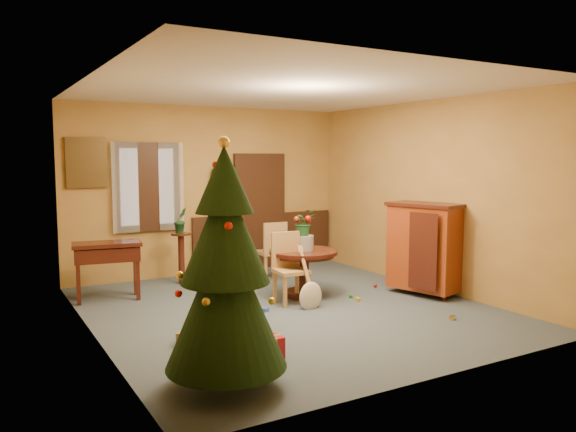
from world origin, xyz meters
TOP-DOWN VIEW (x-y plane):
  - room_envelope at (0.21, 2.70)m, footprint 5.50×5.50m
  - dining_table at (0.53, 0.47)m, footprint 1.00×1.00m
  - urn at (0.53, 0.47)m, footprint 0.30×0.30m
  - centerpiece_plant at (0.53, 0.47)m, footprint 0.34×0.30m
  - chair_near at (0.18, 0.29)m, footprint 0.46×0.46m
  - chair_far at (0.67, 1.68)m, footprint 0.44×0.44m
  - guitar at (0.27, -0.14)m, footprint 0.47×0.60m
  - plant_stand at (-0.74, 2.15)m, footprint 0.32×0.32m
  - stand_plant at (-0.74, 2.15)m, footprint 0.28×0.26m
  - christmas_tree at (-1.77, -1.99)m, footprint 1.07×1.07m
  - writing_desk at (-2.00, 1.70)m, footprint 1.00×0.60m
  - sideboard at (2.15, -0.30)m, footprint 0.82×1.17m
  - gift_a at (-1.36, -0.92)m, footprint 0.36×0.33m
  - gift_b at (-1.07, -1.52)m, footprint 0.22×0.22m
  - gift_c at (-1.65, -0.67)m, footprint 0.31×0.32m
  - gift_d at (-0.90, -0.74)m, footprint 0.36×0.19m
  - toy_a at (-0.33, 0.02)m, footprint 0.09×0.07m
  - toy_b at (1.08, 0.06)m, footprint 0.06×0.06m
  - toy_c at (1.06, -0.14)m, footprint 0.06×0.09m
  - toy_d at (1.81, 0.40)m, footprint 0.06×0.06m
  - toy_e at (1.54, -1.47)m, footprint 0.09×0.09m

SIDE VIEW (x-z plane):
  - toy_a at x=-0.33m, z-range 0.00..0.05m
  - toy_c at x=1.06m, z-range 0.00..0.05m
  - toy_e at x=1.54m, z-range 0.00..0.05m
  - toy_b at x=1.08m, z-range 0.00..0.06m
  - toy_d at x=1.81m, z-range 0.00..0.06m
  - gift_d at x=-0.90m, z-range 0.00..0.12m
  - gift_c at x=-1.65m, z-range 0.00..0.14m
  - gift_a at x=-1.36m, z-range 0.00..0.16m
  - gift_b at x=-1.07m, z-range 0.00..0.22m
  - guitar at x=0.27m, z-range 0.01..0.81m
  - dining_table at x=0.53m, z-range 0.14..0.82m
  - plant_stand at x=-0.74m, z-range 0.10..0.93m
  - chair_far at x=0.67m, z-range 0.04..1.01m
  - chair_near at x=0.18m, z-range 0.04..1.02m
  - writing_desk at x=-2.00m, z-range 0.21..1.04m
  - sideboard at x=2.15m, z-range 0.05..1.41m
  - urn at x=0.53m, z-range 0.69..0.90m
  - stand_plant at x=-0.74m, z-range 0.83..1.24m
  - christmas_tree at x=-1.77m, z-range -0.06..2.15m
  - centerpiece_plant at x=0.53m, z-range 0.90..1.29m
  - room_envelope at x=0.21m, z-range -1.63..3.87m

